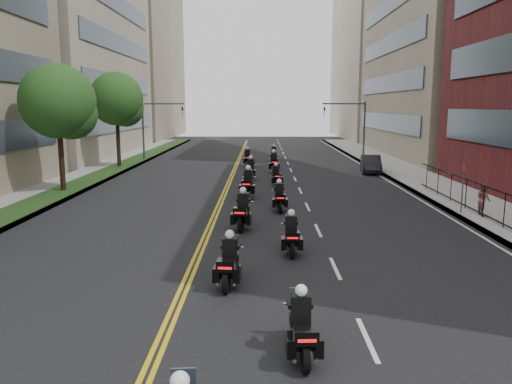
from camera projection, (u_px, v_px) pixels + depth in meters
sidewalk_right at (442, 190)px, 30.90m from camera, size 4.00×90.00×0.15m
sidewalk_left at (57, 189)px, 31.17m from camera, size 4.00×90.00×0.15m
grass_strip at (70, 188)px, 31.14m from camera, size 2.00×90.00×0.04m
building_right_tan at (464, 8)px, 50.89m from camera, size 15.11×28.00×30.00m
building_right_far at (389, 57)px, 80.79m from camera, size 15.00×28.00×26.00m
building_left_far at (122, 57)px, 81.28m from camera, size 16.00×28.00×26.00m
street_trees at (16, 108)px, 23.99m from camera, size 4.40×38.40×7.98m
traffic_signal_right at (354, 122)px, 47.05m from camera, size 4.09×0.20×5.60m
traffic_signal_left at (153, 122)px, 47.27m from camera, size 4.09×0.20×5.60m
motorcycle_1 at (301, 329)px, 10.45m from camera, size 0.51×2.09×1.55m
motorcycle_2 at (229, 264)px, 14.63m from camera, size 0.57×2.22×1.64m
motorcycle_3 at (291, 236)px, 17.82m from camera, size 0.49×2.14×1.58m
motorcycle_4 at (243, 212)px, 21.41m from camera, size 0.66×2.41×1.78m
motorcycle_5 at (279, 198)px, 25.06m from camera, size 0.51×2.18×1.61m
motorcycle_6 at (248, 185)px, 28.61m from camera, size 0.64×2.53×1.87m
motorcycle_7 at (276, 177)px, 32.72m from camera, size 0.58×2.08×1.53m
motorcycle_8 at (251, 170)px, 35.71m from camera, size 0.63×2.31×1.70m
motorcycle_9 at (274, 163)px, 39.57m from camera, size 0.57×2.44×1.80m
motorcycle_10 at (248, 158)px, 43.47m from camera, size 0.59×2.31×1.71m
motorcycle_11 at (274, 155)px, 47.30m from camera, size 0.51×2.20×1.62m
parked_sedan at (371, 164)px, 39.25m from camera, size 2.02×4.33×1.37m
pedestrian_b at (484, 199)px, 23.33m from camera, size 0.58×0.74×1.51m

